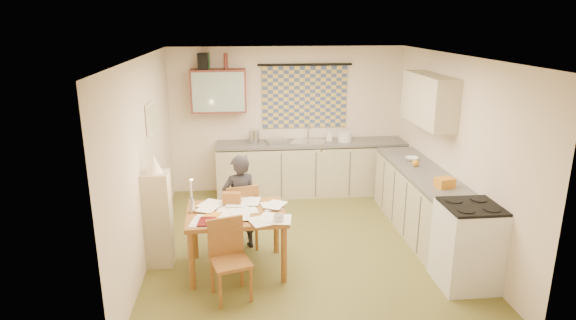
{
  "coord_description": "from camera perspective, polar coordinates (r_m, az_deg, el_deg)",
  "views": [
    {
      "loc": [
        -0.82,
        -5.91,
        2.94
      ],
      "look_at": [
        -0.19,
        0.2,
        1.13
      ],
      "focal_mm": 30.0,
      "sensor_mm": 36.0,
      "label": 1
    }
  ],
  "objects": [
    {
      "name": "sink",
      "position": [
        8.21,
        2.47,
        1.86
      ],
      "size": [
        0.67,
        0.62,
        0.1
      ],
      "primitive_type": "cube",
      "rotation": [
        0.0,
        0.0,
        -0.37
      ],
      "color": "silver",
      "rests_on": "counter_back"
    },
    {
      "name": "curtain_rod",
      "position": [
        8.22,
        2.04,
        11.24
      ],
      "size": [
        1.6,
        0.04,
        0.04
      ],
      "primitive_type": "cylinder",
      "rotation": [
        0.0,
        1.57,
        0.0
      ],
      "color": "black",
      "rests_on": "wall_back"
    },
    {
      "name": "candle_flame",
      "position": [
        5.63,
        -11.31,
        -2.31
      ],
      "size": [
        0.02,
        0.02,
        0.02
      ],
      "primitive_type": "sphere",
      "color": "#FFCC66",
      "rests_on": "dining_table"
    },
    {
      "name": "wall_right",
      "position": [
        6.77,
        19.07,
        1.04
      ],
      "size": [
        0.02,
        4.5,
        2.5
      ],
      "primitive_type": "cube",
      "color": "#F4E0C5",
      "rests_on": "floor"
    },
    {
      "name": "framed_print",
      "position": [
        6.54,
        -15.93,
        4.85
      ],
      "size": [
        0.04,
        0.5,
        0.4
      ],
      "primitive_type": "cube",
      "color": "#F5E7CE",
      "rests_on": "wall_left"
    },
    {
      "name": "print_canvas",
      "position": [
        6.53,
        -15.72,
        4.86
      ],
      "size": [
        0.01,
        0.42,
        0.32
      ],
      "primitive_type": "cube",
      "color": "silver",
      "rests_on": "wall_left"
    },
    {
      "name": "papers",
      "position": [
        5.73,
        -5.83,
        -5.98
      ],
      "size": [
        1.16,
        0.98,
        0.03
      ],
      "rotation": [
        0.0,
        0.0,
        0.04
      ],
      "color": "white",
      "rests_on": "dining_table"
    },
    {
      "name": "orange_box",
      "position": [
        5.44,
        -9.04,
        -7.32
      ],
      "size": [
        0.14,
        0.11,
        0.04
      ],
      "primitive_type": "cube",
      "rotation": [
        0.0,
        0.0,
        0.28
      ],
      "color": "orange",
      "rests_on": "dining_table"
    },
    {
      "name": "chair_near",
      "position": [
        5.41,
        -6.8,
        -13.29
      ],
      "size": [
        0.49,
        0.49,
        0.87
      ],
      "rotation": [
        0.0,
        0.0,
        0.29
      ],
      "color": "brown",
      "rests_on": "floor"
    },
    {
      "name": "wall_left",
      "position": [
        6.27,
        -16.57,
        0.07
      ],
      "size": [
        0.02,
        4.5,
        2.5
      ],
      "primitive_type": "cube",
      "color": "#F4E0C5",
      "rests_on": "floor"
    },
    {
      "name": "ceiling",
      "position": [
        5.99,
        2.08,
        12.28
      ],
      "size": [
        4.0,
        4.5,
        0.02
      ],
      "primitive_type": "cube",
      "color": "white",
      "rests_on": "floor"
    },
    {
      "name": "person",
      "position": [
        6.3,
        -5.73,
        -5.05
      ],
      "size": [
        0.64,
        0.58,
        1.28
      ],
      "primitive_type": "imported",
      "rotation": [
        0.0,
        0.0,
        3.45
      ],
      "color": "black",
      "rests_on": "floor"
    },
    {
      "name": "wall_front",
      "position": [
        4.11,
        6.24,
        -7.97
      ],
      "size": [
        4.0,
        0.02,
        2.5
      ],
      "primitive_type": "cube",
      "color": "#F4E0C5",
      "rests_on": "floor"
    },
    {
      "name": "bottle_brown",
      "position": [
        8.02,
        -7.38,
        11.56
      ],
      "size": [
        0.08,
        0.08,
        0.26
      ],
      "primitive_type": "cylinder",
      "rotation": [
        0.0,
        0.0,
        0.2
      ],
      "color": "maroon",
      "rests_on": "wall_cabinet"
    },
    {
      "name": "dish_rack",
      "position": [
        8.13,
        -1.38,
        2.24
      ],
      "size": [
        0.42,
        0.38,
        0.06
      ],
      "primitive_type": "cube",
      "rotation": [
        0.0,
        0.0,
        0.26
      ],
      "color": "silver",
      "rests_on": "counter_back"
    },
    {
      "name": "counter_back",
      "position": [
        8.34,
        2.99,
        -0.97
      ],
      "size": [
        3.3,
        0.62,
        0.92
      ],
      "color": "#BAAC89",
      "rests_on": "floor"
    },
    {
      "name": "wall_cabinet_glass",
      "position": [
        7.91,
        -8.26,
        7.96
      ],
      "size": [
        0.84,
        0.02,
        0.64
      ],
      "primitive_type": "cube",
      "color": "#99B2A5",
      "rests_on": "wall_back"
    },
    {
      "name": "speaker",
      "position": [
        8.04,
        -9.98,
        11.46
      ],
      "size": [
        0.19,
        0.22,
        0.26
      ],
      "primitive_type": "cube",
      "rotation": [
        0.0,
        0.0,
        -0.14
      ],
      "color": "black",
      "rests_on": "wall_cabinet"
    },
    {
      "name": "kettle",
      "position": [
        8.09,
        -4.04,
        2.79
      ],
      "size": [
        0.18,
        0.18,
        0.24
      ],
      "primitive_type": "cylinder",
      "rotation": [
        0.0,
        0.0,
        0.02
      ],
      "color": "silver",
      "rests_on": "counter_back"
    },
    {
      "name": "candle",
      "position": [
        5.71,
        -11.43,
        -3.36
      ],
      "size": [
        0.03,
        0.03,
        0.22
      ],
      "primitive_type": "cylinder",
      "rotation": [
        0.0,
        0.0,
        -0.23
      ],
      "color": "white",
      "rests_on": "dining_table"
    },
    {
      "name": "counter_right",
      "position": [
        6.89,
        16.11,
        -5.43
      ],
      "size": [
        0.62,
        2.95,
        0.92
      ],
      "color": "#BAAC89",
      "rests_on": "floor"
    },
    {
      "name": "chair_far",
      "position": [
        6.46,
        -5.65,
        -7.96
      ],
      "size": [
        0.5,
        0.5,
        0.91
      ],
      "rotation": [
        0.0,
        0.0,
        3.39
      ],
      "color": "brown",
      "rests_on": "floor"
    },
    {
      "name": "candle_holder",
      "position": [
        5.76,
        -11.33,
        -5.31
      ],
      "size": [
        0.07,
        0.07,
        0.18
      ],
      "primitive_type": "cylinder",
      "rotation": [
        0.0,
        0.0,
        -0.15
      ],
      "color": "silver",
      "rests_on": "dining_table"
    },
    {
      "name": "eyeglasses",
      "position": [
        5.47,
        -4.32,
        -7.12
      ],
      "size": [
        0.14,
        0.08,
        0.02
      ],
      "primitive_type": "cube",
      "rotation": [
        0.0,
        0.0,
        -0.26
      ],
      "color": "black",
      "rests_on": "dining_table"
    },
    {
      "name": "window_blind",
      "position": [
        8.31,
        1.98,
        7.47
      ],
      "size": [
        1.45,
        0.03,
        1.05
      ],
      "primitive_type": "cube",
      "color": "#3C4C80",
      "rests_on": "wall_back"
    },
    {
      "name": "fruit_orange",
      "position": [
        7.06,
        14.87,
        -0.35
      ],
      "size": [
        0.1,
        0.1,
        0.1
      ],
      "primitive_type": "sphere",
      "color": "orange",
      "rests_on": "counter_right"
    },
    {
      "name": "shelf_stand",
      "position": [
        6.1,
        -15.13,
        -6.8
      ],
      "size": [
        0.32,
        0.3,
        1.19
      ],
      "primitive_type": "cube",
      "color": "#BAAC89",
      "rests_on": "floor"
    },
    {
      "name": "mug",
      "position": [
        5.4,
        -1.13,
        -6.95
      ],
      "size": [
        0.14,
        0.14,
        0.1
      ],
      "primitive_type": "imported",
      "rotation": [
        0.0,
        0.0,
        0.07
      ],
      "color": "white",
      "rests_on": "dining_table"
    },
    {
      "name": "bowl",
      "position": [
        7.36,
        14.41,
        0.14
      ],
      "size": [
        0.29,
        0.29,
        0.05
      ],
      "primitive_type": "imported",
      "rotation": [
        0.0,
        0.0,
        -0.27
      ],
      "color": "white",
      "rests_on": "counter_right"
    },
    {
      "name": "bottle_green",
      "position": [
        8.04,
        -9.58,
        11.48
      ],
      "size": [
        0.08,
        0.08,
        0.26
      ],
      "primitive_type": "cylinder",
      "rotation": [
        0.0,
        0.0,
        -0.2
      ],
      "color": "#195926",
      "rests_on": "wall_cabinet"
    },
    {
      "name": "wall_cabinet",
      "position": [
        8.08,
        -8.21,
        8.13
      ],
      "size": [
        0.9,
        0.34,
        0.7
      ],
      "primitive_type": "cube",
      "color": "maroon",
      "rests_on": "wall_back"
    },
    {
      "name": "lampshade",
      "position": [
        5.86,
        -15.64,
        -0.42
      ],
      "size": [
        0.2,
        0.2,
        0.22
      ],
      "primitive_type": "cone",
      "color": "#F5E7CE",
      "rests_on": "shelf_stand"
    },
    {
      "name": "book",
      "position": [
        5.65,
        -9.92,
        -6.53
      ],
      "size": [
        0.31,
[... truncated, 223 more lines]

